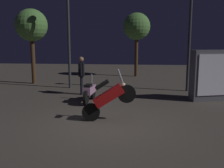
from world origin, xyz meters
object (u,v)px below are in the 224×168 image
at_px(person_rider_beside, 81,72).
at_px(streetlamp_near, 190,20).
at_px(motorcycle_red_foreground, 109,98).
at_px(streetlamp_far, 68,22).
at_px(kiosk_billboard, 210,75).
at_px(motorcycle_pink_parked_left, 90,91).

distance_m(person_rider_beside, streetlamp_near, 5.76).
height_order(motorcycle_red_foreground, streetlamp_near, streetlamp_near).
height_order(motorcycle_red_foreground, streetlamp_far, streetlamp_far).
bearing_deg(streetlamp_far, streetlamp_near, -2.41).
relative_size(motorcycle_red_foreground, kiosk_billboard, 0.79).
relative_size(motorcycle_pink_parked_left, streetlamp_far, 0.31).
distance_m(person_rider_beside, kiosk_billboard, 5.61).
height_order(person_rider_beside, streetlamp_near, streetlamp_near).
bearing_deg(streetlamp_near, person_rider_beside, -164.97).
relative_size(motorcycle_red_foreground, motorcycle_pink_parked_left, 1.00).
bearing_deg(kiosk_billboard, streetlamp_far, -34.99).
bearing_deg(streetlamp_far, person_rider_beside, -58.34).
distance_m(motorcycle_pink_parked_left, person_rider_beside, 1.70).
bearing_deg(streetlamp_far, motorcycle_red_foreground, -63.88).
xyz_separation_m(motorcycle_red_foreground, person_rider_beside, (-1.71, 3.89, 0.31)).
height_order(motorcycle_pink_parked_left, person_rider_beside, person_rider_beside).
bearing_deg(streetlamp_near, motorcycle_pink_parked_left, -147.47).
height_order(streetlamp_near, kiosk_billboard, streetlamp_near).
distance_m(motorcycle_pink_parked_left, streetlamp_near, 6.03).
relative_size(streetlamp_near, streetlamp_far, 1.02).
bearing_deg(motorcycle_pink_parked_left, streetlamp_near, -53.26).
xyz_separation_m(motorcycle_red_foreground, streetlamp_near, (3.34, 5.25, 2.73)).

